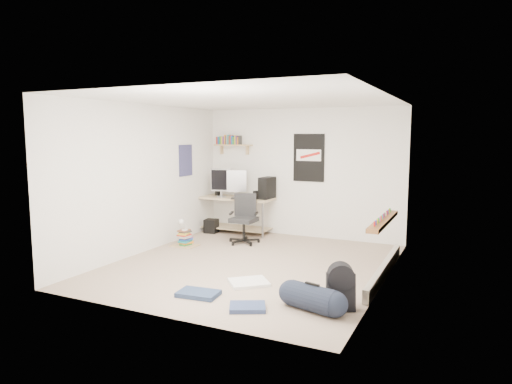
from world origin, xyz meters
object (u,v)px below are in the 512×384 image
at_px(book_stack, 185,238).
at_px(office_chair, 244,217).
at_px(duffel_bag, 312,299).
at_px(backpack, 341,292).
at_px(desk, 235,215).

bearing_deg(book_stack, office_chair, 37.00).
xyz_separation_m(duffel_bag, book_stack, (-3.05, 1.94, 0.01)).
xyz_separation_m(office_chair, book_stack, (-0.86, -0.65, -0.34)).
xyz_separation_m(backpack, duffel_bag, (-0.27, -0.21, -0.06)).
relative_size(office_chair, backpack, 2.14).
height_order(desk, duffel_bag, desk).
bearing_deg(backpack, duffel_bag, -163.41).
xyz_separation_m(desk, office_chair, (0.60, -0.79, 0.12)).
bearing_deg(backpack, office_chair, 114.11).
bearing_deg(book_stack, backpack, -27.50).
xyz_separation_m(desk, book_stack, (-0.27, -1.44, -0.21)).
relative_size(duffel_bag, book_stack, 1.45).
distance_m(office_chair, backpack, 3.43).
bearing_deg(backpack, desk, 112.13).
height_order(office_chair, backpack, office_chair).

